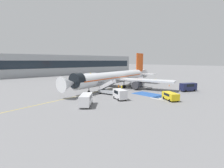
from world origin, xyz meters
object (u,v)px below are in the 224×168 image
ground_crew_0 (122,88)px  traffic_cone_0 (169,85)px  airliner (115,77)px  fuel_tanker (91,76)px  terminal_building (66,65)px  service_van_3 (120,94)px  ground_crew_1 (119,87)px  service_van_2 (86,99)px  service_van_0 (188,86)px  baggage_cart (149,88)px  boarding_stairs_aft (136,84)px  service_van_1 (170,96)px  boarding_stairs_forward (108,90)px

ground_crew_0 → traffic_cone_0: bearing=-110.5°
traffic_cone_0 → airliner: bearing=150.9°
fuel_tanker → terminal_building: (5.25, 36.45, 4.48)m
ground_crew_0 → service_van_3: bearing=123.3°
ground_crew_1 → terminal_building: (15.28, 66.04, 5.12)m
service_van_2 → service_van_0: bearing=32.5°
service_van_2 → baggage_cart: size_ratio=1.71×
ground_crew_1 → traffic_cone_0: bearing=172.9°
airliner → traffic_cone_0: size_ratio=78.81×
airliner → traffic_cone_0: airliner is taller
boarding_stairs_aft → fuel_tanker: bearing=75.6°
boarding_stairs_aft → traffic_cone_0: 11.78m
service_van_2 → ground_crew_0: bearing=65.9°
fuel_tanker → service_van_2: 47.92m
fuel_tanker → baggage_cart: size_ratio=3.22×
service_van_1 → ground_crew_1: size_ratio=2.78×
airliner → boarding_stairs_forward: (-8.53, -6.67, -2.45)m
airliner → traffic_cone_0: 19.89m
service_van_0 → service_van_2: 31.94m
service_van_0 → service_van_2: service_van_0 is taller
service_van_2 → ground_crew_1: service_van_2 is taller
service_van_0 → service_van_1: (-14.41, -2.93, -0.35)m
boarding_stairs_forward → fuel_tanker: boarding_stairs_forward is taller
service_van_3 → baggage_cart: size_ratio=1.53×
airliner → ground_crew_0: airliner is taller
traffic_cone_0 → service_van_2: bearing=-173.6°
traffic_cone_0 → service_van_3: bearing=-171.5°
service_van_1 → terminal_building: bearing=109.0°
service_van_3 → airliner: bearing=72.0°
boarding_stairs_aft → service_van_3: size_ratio=1.20×
airliner → terminal_building: 63.31m
boarding_stairs_forward → boarding_stairs_aft: bearing=0.0°
ground_crew_0 → traffic_cone_0: (19.87, -3.48, -0.78)m
service_van_3 → traffic_cone_0: size_ratio=8.50×
service_van_0 → ground_crew_0: bearing=70.4°
ground_crew_0 → boarding_stairs_aft: bearing=-82.6°
boarding_stairs_aft → service_van_0: boarding_stairs_aft is taller
ground_crew_0 → traffic_cone_0: 20.19m
service_van_3 → fuel_tanker: bearing=84.5°
boarding_stairs_forward → traffic_cone_0: (25.68, -2.89, -0.71)m
boarding_stairs_forward → boarding_stairs_aft: (16.10, 3.93, -0.04)m
boarding_stairs_aft → ground_crew_0: bearing=-175.7°
boarding_stairs_forward → ground_crew_1: (6.41, 2.50, 0.02)m
traffic_cone_0 → terminal_building: (-3.99, 71.43, 5.85)m
service_van_0 → ground_crew_1: 20.22m
boarding_stairs_aft → ground_crew_1: 9.79m
boarding_stairs_forward → fuel_tanker: bearing=49.1°
baggage_cart → boarding_stairs_forward: bearing=-128.8°
service_van_0 → ground_crew_0: (-14.49, 12.78, -0.38)m
traffic_cone_0 → terminal_building: bearing=93.2°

